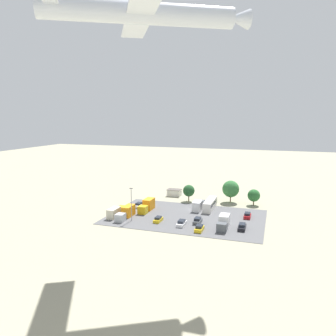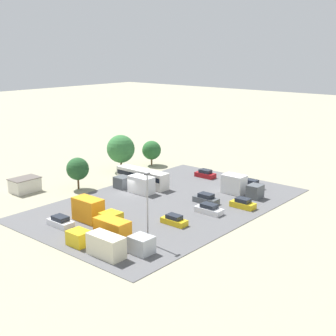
{
  "view_description": "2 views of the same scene",
  "coord_description": "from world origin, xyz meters",
  "px_view_note": "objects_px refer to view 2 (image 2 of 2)",
  "views": [
    {
      "loc": [
        -24.79,
        99.99,
        29.75
      ],
      "look_at": [
        0.44,
        24.56,
        17.15
      ],
      "focal_mm": 35.0,
      "sensor_mm": 36.0,
      "label": 1
    },
    {
      "loc": [
        55.85,
        56.88,
        25.15
      ],
      "look_at": [
        -4.15,
        5.75,
        4.86
      ],
      "focal_mm": 50.0,
      "sensor_mm": 36.0,
      "label": 2
    }
  ],
  "objects_px": {
    "bus": "(142,177)",
    "parked_car_3": "(60,222)",
    "parked_car_1": "(243,204)",
    "parked_truck_1": "(98,243)",
    "parked_car_6": "(209,209)",
    "shed_building": "(25,185)",
    "parked_truck_2": "(136,184)",
    "parked_car_0": "(206,199)",
    "parked_car_5": "(251,184)",
    "parked_car_2": "(205,174)",
    "parked_car_4": "(174,220)",
    "parked_truck_3": "(120,235)",
    "parked_truck_0": "(94,213)",
    "parked_truck_4": "(240,186)"
  },
  "relations": [
    {
      "from": "bus",
      "to": "parked_car_3",
      "type": "distance_m",
      "value": 23.32
    },
    {
      "from": "parked_car_1",
      "to": "parked_truck_1",
      "type": "bearing_deg",
      "value": 170.0
    },
    {
      "from": "parked_car_1",
      "to": "parked_car_6",
      "type": "relative_size",
      "value": 0.9
    },
    {
      "from": "shed_building",
      "to": "parked_truck_2",
      "type": "height_order",
      "value": "parked_truck_2"
    },
    {
      "from": "shed_building",
      "to": "bus",
      "type": "bearing_deg",
      "value": 140.33
    },
    {
      "from": "bus",
      "to": "parked_car_0",
      "type": "xyz_separation_m",
      "value": [
        0.52,
        15.08,
        -0.99
      ]
    },
    {
      "from": "bus",
      "to": "parked_car_5",
      "type": "bearing_deg",
      "value": 126.01
    },
    {
      "from": "parked_car_2",
      "to": "parked_car_4",
      "type": "bearing_deg",
      "value": -153.87
    },
    {
      "from": "parked_car_4",
      "to": "parked_truck_3",
      "type": "bearing_deg",
      "value": -3.29
    },
    {
      "from": "parked_car_2",
      "to": "parked_truck_3",
      "type": "xyz_separation_m",
      "value": [
        34.09,
        11.08,
        0.8
      ]
    },
    {
      "from": "parked_car_4",
      "to": "parked_truck_0",
      "type": "distance_m",
      "value": 11.79
    },
    {
      "from": "parked_car_6",
      "to": "parked_car_0",
      "type": "bearing_deg",
      "value": -138.71
    },
    {
      "from": "parked_car_1",
      "to": "parked_truck_3",
      "type": "bearing_deg",
      "value": 169.33
    },
    {
      "from": "parked_truck_2",
      "to": "parked_car_2",
      "type": "bearing_deg",
      "value": -13.96
    },
    {
      "from": "parked_car_0",
      "to": "parked_truck_3",
      "type": "distance_m",
      "value": 21.35
    },
    {
      "from": "parked_truck_0",
      "to": "parked_truck_2",
      "type": "bearing_deg",
      "value": -157.5
    },
    {
      "from": "parked_car_1",
      "to": "parked_truck_0",
      "type": "height_order",
      "value": "parked_truck_0"
    },
    {
      "from": "parked_car_1",
      "to": "parked_truck_4",
      "type": "height_order",
      "value": "parked_truck_4"
    },
    {
      "from": "bus",
      "to": "parked_car_6",
      "type": "bearing_deg",
      "value": 76.97
    },
    {
      "from": "parked_car_3",
      "to": "parked_truck_0",
      "type": "relative_size",
      "value": 0.49
    },
    {
      "from": "parked_truck_0",
      "to": "parked_truck_1",
      "type": "relative_size",
      "value": 0.94
    },
    {
      "from": "parked_car_6",
      "to": "parked_truck_0",
      "type": "xyz_separation_m",
      "value": [
        14.39,
        -10.39,
        0.96
      ]
    },
    {
      "from": "parked_car_4",
      "to": "parked_car_5",
      "type": "xyz_separation_m",
      "value": [
        -23.33,
        -1.0,
        0.06
      ]
    },
    {
      "from": "parked_car_0",
      "to": "parked_truck_3",
      "type": "relative_size",
      "value": 0.47
    },
    {
      "from": "shed_building",
      "to": "parked_car_4",
      "type": "distance_m",
      "value": 31.25
    },
    {
      "from": "parked_car_2",
      "to": "parked_truck_1",
      "type": "distance_m",
      "value": 39.13
    },
    {
      "from": "parked_car_4",
      "to": "parked_truck_0",
      "type": "height_order",
      "value": "parked_truck_0"
    },
    {
      "from": "parked_car_4",
      "to": "parked_truck_2",
      "type": "distance_m",
      "value": 17.55
    },
    {
      "from": "parked_car_2",
      "to": "parked_car_5",
      "type": "relative_size",
      "value": 0.89
    },
    {
      "from": "parked_truck_4",
      "to": "parked_truck_3",
      "type": "bearing_deg",
      "value": -0.4
    },
    {
      "from": "parked_car_3",
      "to": "parked_car_1",
      "type": "bearing_deg",
      "value": 146.6
    },
    {
      "from": "parked_car_0",
      "to": "shed_building",
      "type": "bearing_deg",
      "value": -61.05
    },
    {
      "from": "parked_car_0",
      "to": "parked_car_5",
      "type": "bearing_deg",
      "value": 174.41
    },
    {
      "from": "parked_truck_4",
      "to": "bus",
      "type": "bearing_deg",
      "value": -67.41
    },
    {
      "from": "parked_car_6",
      "to": "parked_car_4",
      "type": "bearing_deg",
      "value": -8.38
    },
    {
      "from": "parked_truck_2",
      "to": "parked_car_1",
      "type": "bearing_deg",
      "value": -75.88
    },
    {
      "from": "parked_car_3",
      "to": "parked_car_6",
      "type": "xyz_separation_m",
      "value": [
        -18.47,
        13.18,
        -0.0
      ]
    },
    {
      "from": "parked_car_0",
      "to": "parked_truck_3",
      "type": "bearing_deg",
      "value": 4.35
    },
    {
      "from": "parked_car_6",
      "to": "parked_truck_4",
      "type": "relative_size",
      "value": 0.61
    },
    {
      "from": "parked_car_5",
      "to": "parked_truck_3",
      "type": "bearing_deg",
      "value": 0.7
    },
    {
      "from": "parked_car_4",
      "to": "parked_truck_0",
      "type": "bearing_deg",
      "value": -52.54
    },
    {
      "from": "shed_building",
      "to": "parked_car_4",
      "type": "relative_size",
      "value": 1.28
    },
    {
      "from": "parked_truck_4",
      "to": "shed_building",
      "type": "bearing_deg",
      "value": -52.48
    },
    {
      "from": "parked_truck_2",
      "to": "parked_truck_4",
      "type": "xyz_separation_m",
      "value": [
        -10.53,
        15.21,
        0.14
      ]
    },
    {
      "from": "parked_truck_3",
      "to": "parked_truck_4",
      "type": "bearing_deg",
      "value": 179.6
    },
    {
      "from": "parked_car_1",
      "to": "parked_truck_4",
      "type": "bearing_deg",
      "value": 36.34
    },
    {
      "from": "parked_car_5",
      "to": "parked_truck_0",
      "type": "relative_size",
      "value": 0.54
    },
    {
      "from": "parked_car_3",
      "to": "parked_truck_4",
      "type": "relative_size",
      "value": 0.57
    },
    {
      "from": "parked_truck_4",
      "to": "parked_car_5",
      "type": "bearing_deg",
      "value": -172.74
    },
    {
      "from": "parked_car_5",
      "to": "parked_truck_3",
      "type": "height_order",
      "value": "parked_truck_3"
    }
  ]
}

